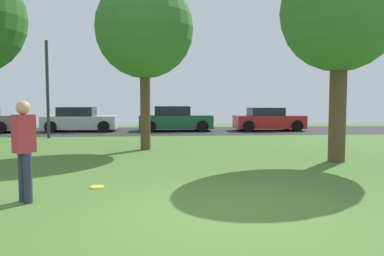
% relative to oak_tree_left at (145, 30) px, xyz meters
% --- Properties ---
extents(ground_plane, '(44.00, 44.00, 0.00)m').
position_rel_oak_tree_left_xyz_m(ground_plane, '(1.43, -7.69, -4.19)').
color(ground_plane, '#47702D').
extents(road_strip, '(44.00, 6.40, 0.01)m').
position_rel_oak_tree_left_xyz_m(road_strip, '(1.43, 8.31, -4.19)').
color(road_strip, '#28282B').
rests_on(road_strip, ground_plane).
extents(oak_tree_left, '(3.41, 3.41, 5.92)m').
position_rel_oak_tree_left_xyz_m(oak_tree_left, '(0.00, 0.00, 0.00)').
color(oak_tree_left, brown).
rests_on(oak_tree_left, ground_plane).
extents(oak_tree_right, '(3.29, 3.29, 5.83)m').
position_rel_oak_tree_left_xyz_m(oak_tree_right, '(5.52, -3.10, -0.06)').
color(oak_tree_right, brown).
rests_on(oak_tree_right, ground_plane).
extents(person_thrower, '(0.38, 0.39, 1.71)m').
position_rel_oak_tree_left_xyz_m(person_thrower, '(-1.73, -6.82, -3.25)').
color(person_thrower, '#2D334C').
rests_on(person_thrower, ground_plane).
extents(frisbee_disc, '(0.27, 0.27, 0.03)m').
position_rel_oak_tree_left_xyz_m(frisbee_disc, '(-0.72, -5.84, -4.18)').
color(frisbee_disc, yellow).
rests_on(frisbee_disc, ground_plane).
extents(parked_car_silver, '(4.09, 2.11, 1.39)m').
position_rel_oak_tree_left_xyz_m(parked_car_silver, '(-4.09, 8.61, -3.55)').
color(parked_car_silver, '#B7B7BC').
rests_on(parked_car_silver, ground_plane).
extents(parked_car_green, '(4.19, 2.07, 1.44)m').
position_rel_oak_tree_left_xyz_m(parked_car_green, '(1.37, 8.45, -3.53)').
color(parked_car_green, '#195633').
rests_on(parked_car_green, ground_plane).
extents(parked_car_red, '(4.01, 1.94, 1.35)m').
position_rel_oak_tree_left_xyz_m(parked_car_red, '(6.84, 8.17, -3.57)').
color(parked_car_red, '#B21E1E').
rests_on(parked_car_red, ground_plane).
extents(street_lamp_post, '(0.14, 0.14, 4.50)m').
position_rel_oak_tree_left_xyz_m(street_lamp_post, '(-4.66, 4.51, -1.94)').
color(street_lamp_post, '#2D2D33').
rests_on(street_lamp_post, ground_plane).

